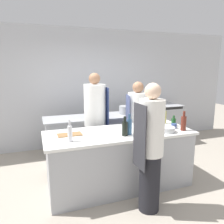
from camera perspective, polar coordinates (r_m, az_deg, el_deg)
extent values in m
plane|color=#A89E8E|center=(3.80, 1.86, -18.40)|extent=(16.00, 16.00, 0.00)
cube|color=silver|center=(5.36, -6.43, 6.13)|extent=(8.00, 0.06, 2.80)
cube|color=#A8AAAF|center=(3.60, 1.91, -12.41)|extent=(2.23, 0.86, 0.87)
cube|color=white|center=(3.44, 1.96, -5.50)|extent=(2.32, 0.90, 0.04)
cube|color=#A8AAAF|center=(4.70, -2.54, -6.60)|extent=(2.29, 0.64, 0.87)
cube|color=#A8AAAF|center=(4.58, -2.59, -1.21)|extent=(2.39, 0.67, 0.04)
cube|color=#A8AAAF|center=(5.83, 12.51, -2.78)|extent=(0.91, 0.74, 0.97)
cube|color=black|center=(5.59, 14.40, -5.80)|extent=(0.73, 0.01, 0.34)
cube|color=black|center=(5.44, 14.75, 0.89)|extent=(0.77, 0.01, 0.06)
cylinder|color=black|center=(3.09, 9.74, -17.66)|extent=(0.28, 0.28, 0.79)
cylinder|color=white|center=(2.81, 10.26, -4.05)|extent=(0.33, 0.33, 0.72)
cube|color=#2D2D33|center=(2.75, 7.18, -6.51)|extent=(0.02, 0.31, 0.83)
sphere|color=beige|center=(2.72, 10.61, 5.38)|extent=(0.20, 0.20, 0.20)
cylinder|color=black|center=(4.23, -4.32, -8.99)|extent=(0.34, 0.34, 0.83)
cylinder|color=white|center=(4.02, -4.49, 1.74)|extent=(0.40, 0.40, 0.77)
cube|color=navy|center=(4.10, -1.71, 0.38)|extent=(0.01, 0.38, 0.88)
sphere|color=#9E7051|center=(3.97, -4.60, 8.70)|extent=(0.21, 0.21, 0.21)
cylinder|color=black|center=(4.36, 6.46, -8.94)|extent=(0.31, 0.31, 0.76)
cylinder|color=white|center=(4.16, 6.68, 0.36)|extent=(0.37, 0.37, 0.68)
cube|color=#4C567F|center=(4.14, 4.10, -1.00)|extent=(0.09, 0.34, 0.79)
sphere|color=#9E7051|center=(4.10, 6.83, 6.46)|extent=(0.21, 0.21, 0.21)
cylinder|color=#2D5175|center=(3.29, 4.53, -3.95)|extent=(0.08, 0.08, 0.23)
cylinder|color=#2D5175|center=(3.25, 4.58, -1.27)|extent=(0.04, 0.04, 0.09)
cylinder|color=#B2A84C|center=(4.04, 13.54, -1.32)|extent=(0.07, 0.07, 0.22)
cylinder|color=#B2A84C|center=(4.01, 13.65, 0.85)|extent=(0.03, 0.03, 0.09)
cylinder|color=#19471E|center=(3.91, 15.78, -2.58)|extent=(0.08, 0.08, 0.13)
cylinder|color=#19471E|center=(3.89, 15.85, -1.28)|extent=(0.03, 0.03, 0.05)
cylinder|color=#5B2319|center=(3.67, 18.17, -2.87)|extent=(0.09, 0.09, 0.23)
cylinder|color=#5B2319|center=(3.63, 18.33, -0.47)|extent=(0.04, 0.04, 0.09)
cylinder|color=silver|center=(3.02, -10.91, -5.61)|extent=(0.06, 0.06, 0.22)
cylinder|color=silver|center=(2.98, -11.02, -2.80)|extent=(0.03, 0.03, 0.09)
cylinder|color=black|center=(3.22, 3.34, -4.41)|extent=(0.09, 0.09, 0.21)
cylinder|color=black|center=(3.18, 3.37, -1.89)|extent=(0.04, 0.04, 0.08)
cylinder|color=#B7BABC|center=(3.53, 14.19, -4.43)|extent=(0.25, 0.25, 0.08)
cylinder|color=#B7BABC|center=(3.57, 10.00, -3.98)|extent=(0.22, 0.22, 0.09)
cylinder|color=#33477F|center=(3.78, 15.88, -3.51)|extent=(0.09, 0.09, 0.08)
cube|color=olive|center=(3.34, -10.97, -5.80)|extent=(0.36, 0.20, 0.01)
cylinder|color=#A8AAAF|center=(4.75, 3.47, 0.56)|extent=(0.26, 0.26, 0.18)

